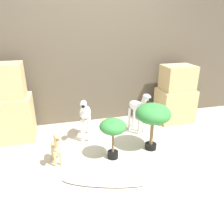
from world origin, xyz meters
The scene contains 10 objects.
ground_plane centered at (0.00, 0.00, 0.00)m, with size 14.00×14.00×0.00m, color beige.
wall_back centered at (0.00, 1.45, 1.10)m, with size 6.40×0.08×2.20m.
rock_pillar_left centered at (-1.34, 1.04, 0.52)m, with size 0.60×0.47×1.15m.
rock_pillar_right centered at (1.34, 1.04, 0.46)m, with size 0.60×0.47×0.99m.
zebra_right centered at (0.56, 0.79, 0.42)m, with size 0.28×0.48×0.68m.
zebra_left centered at (-0.29, 0.75, 0.42)m, with size 0.23×0.49×0.68m.
giraffe_figurine centered at (-0.74, 0.21, 0.27)m, with size 0.16×0.38×0.49m.
potted_palm_front centered at (-0.03, 0.16, 0.42)m, with size 0.34×0.34×0.55m.
potted_palm_back centered at (0.55, 0.24, 0.52)m, with size 0.47×0.47×0.67m.
surfboard centered at (-0.24, -0.29, 0.02)m, with size 0.98×0.49×0.09m.
Camera 1 is at (-0.65, -2.20, 1.67)m, focal length 35.00 mm.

